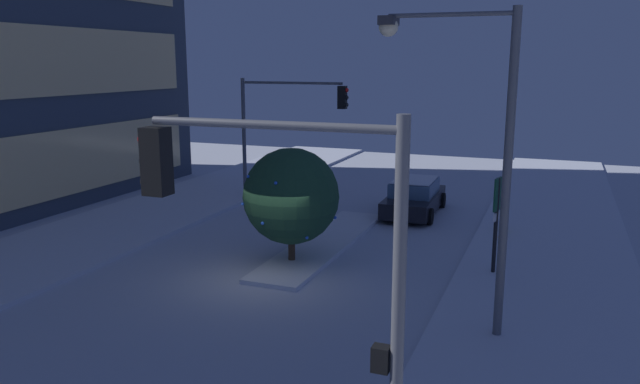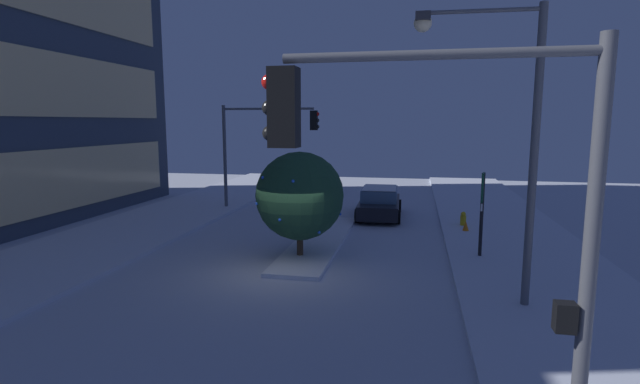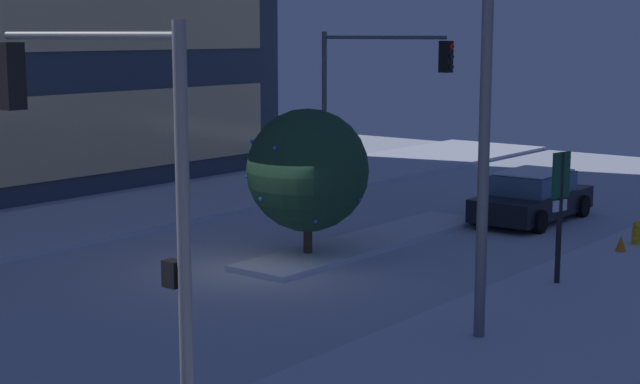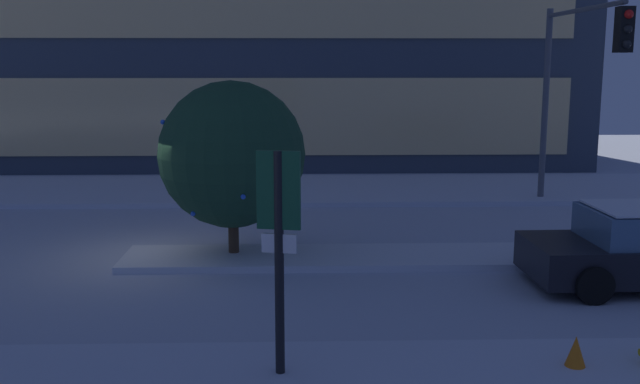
% 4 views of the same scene
% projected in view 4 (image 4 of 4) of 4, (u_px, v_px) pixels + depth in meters
% --- Properties ---
extents(ground, '(52.00, 52.00, 0.00)m').
position_uv_depth(ground, '(176.00, 256.00, 15.59)').
color(ground, silver).
extents(curb_strip_far, '(52.00, 5.20, 0.14)m').
position_uv_depth(curb_strip_far, '(216.00, 190.00, 23.31)').
color(curb_strip_far, silver).
rests_on(curb_strip_far, ground).
extents(median_strip, '(9.00, 1.80, 0.14)m').
position_uv_depth(median_strip, '(341.00, 257.00, 15.25)').
color(median_strip, silver).
rests_on(median_strip, ground).
extents(traffic_light_corner_far_right, '(0.32, 5.30, 5.59)m').
position_uv_depth(traffic_light_corner_far_right, '(576.00, 66.00, 18.96)').
color(traffic_light_corner_far_right, '#565960').
rests_on(traffic_light_corner_far_right, ground).
extents(parking_info_sign, '(0.55, 0.17, 3.01)m').
position_uv_depth(parking_info_sign, '(279.00, 237.00, 9.11)').
color(parking_info_sign, black).
rests_on(parking_info_sign, ground).
extents(decorated_tree_median, '(3.02, 3.02, 3.72)m').
position_uv_depth(decorated_tree_median, '(232.00, 154.00, 15.04)').
color(decorated_tree_median, '#473323').
rests_on(decorated_tree_median, ground).
extents(construction_cone, '(0.36, 0.36, 0.55)m').
position_uv_depth(construction_cone, '(575.00, 356.00, 9.60)').
color(construction_cone, orange).
rests_on(construction_cone, ground).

